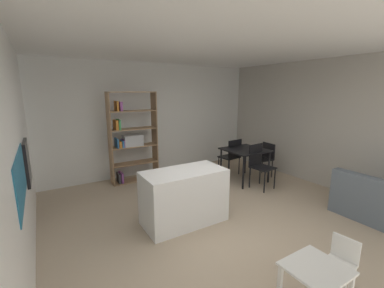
{
  "coord_description": "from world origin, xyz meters",
  "views": [
    {
      "loc": [
        -2.27,
        -2.93,
        2.14
      ],
      "look_at": [
        -0.05,
        0.72,
        1.23
      ],
      "focal_mm": 23.34,
      "sensor_mm": 36.0,
      "label": 1
    }
  ],
  "objects_px": {
    "open_bookshelf": "(131,138)",
    "child_chair_right": "(341,262)",
    "child_table": "(316,274)",
    "dining_table": "(245,153)",
    "dining_chair_window_side": "(265,156)",
    "dining_chair_far": "(232,154)",
    "kitchen_island": "(184,197)",
    "dining_chair_near": "(259,162)",
    "built_in_oven": "(27,162)"
  },
  "relations": [
    {
      "from": "open_bookshelf",
      "to": "child_chair_right",
      "type": "distance_m",
      "value": 4.63
    },
    {
      "from": "open_bookshelf",
      "to": "dining_chair_far",
      "type": "bearing_deg",
      "value": -21.42
    },
    {
      "from": "dining_chair_near",
      "to": "dining_chair_window_side",
      "type": "distance_m",
      "value": 0.83
    },
    {
      "from": "kitchen_island",
      "to": "open_bookshelf",
      "type": "xyz_separation_m",
      "value": [
        -0.11,
        2.35,
        0.61
      ]
    },
    {
      "from": "dining_table",
      "to": "dining_chair_near",
      "type": "relative_size",
      "value": 0.95
    },
    {
      "from": "built_in_oven",
      "to": "open_bookshelf",
      "type": "distance_m",
      "value": 2.55
    },
    {
      "from": "kitchen_island",
      "to": "dining_chair_near",
      "type": "height_order",
      "value": "dining_chair_near"
    },
    {
      "from": "open_bookshelf",
      "to": "dining_chair_near",
      "type": "xyz_separation_m",
      "value": [
        2.32,
        -1.87,
        -0.47
      ]
    },
    {
      "from": "built_in_oven",
      "to": "dining_table",
      "type": "relative_size",
      "value": 0.66
    },
    {
      "from": "open_bookshelf",
      "to": "dining_chair_near",
      "type": "relative_size",
      "value": 2.18
    },
    {
      "from": "built_in_oven",
      "to": "dining_chair_window_side",
      "type": "distance_m",
      "value": 5.04
    },
    {
      "from": "child_table",
      "to": "child_chair_right",
      "type": "relative_size",
      "value": 0.94
    },
    {
      "from": "built_in_oven",
      "to": "dining_chair_far",
      "type": "bearing_deg",
      "value": 8.77
    },
    {
      "from": "dining_chair_near",
      "to": "open_bookshelf",
      "type": "bearing_deg",
      "value": 133.99
    },
    {
      "from": "open_bookshelf",
      "to": "dining_chair_near",
      "type": "bearing_deg",
      "value": -38.94
    },
    {
      "from": "kitchen_island",
      "to": "child_chair_right",
      "type": "relative_size",
      "value": 2.25
    },
    {
      "from": "dining_chair_window_side",
      "to": "dining_chair_far",
      "type": "height_order",
      "value": "dining_chair_far"
    },
    {
      "from": "child_chair_right",
      "to": "dining_table",
      "type": "bearing_deg",
      "value": 147.99
    },
    {
      "from": "built_in_oven",
      "to": "child_table",
      "type": "relative_size",
      "value": 1.09
    },
    {
      "from": "kitchen_island",
      "to": "child_chair_right",
      "type": "bearing_deg",
      "value": -71.15
    },
    {
      "from": "dining_chair_window_side",
      "to": "dining_table",
      "type": "bearing_deg",
      "value": -85.27
    },
    {
      "from": "built_in_oven",
      "to": "child_chair_right",
      "type": "relative_size",
      "value": 1.02
    },
    {
      "from": "dining_table",
      "to": "child_chair_right",
      "type": "bearing_deg",
      "value": -115.6
    },
    {
      "from": "open_bookshelf",
      "to": "dining_table",
      "type": "bearing_deg",
      "value": -30.97
    },
    {
      "from": "open_bookshelf",
      "to": "dining_chair_far",
      "type": "relative_size",
      "value": 2.26
    },
    {
      "from": "dining_table",
      "to": "dining_chair_window_side",
      "type": "xyz_separation_m",
      "value": [
        0.67,
        -0.01,
        -0.18
      ]
    },
    {
      "from": "dining_table",
      "to": "dining_chair_near",
      "type": "distance_m",
      "value": 0.49
    },
    {
      "from": "dining_chair_far",
      "to": "dining_table",
      "type": "bearing_deg",
      "value": 82.85
    },
    {
      "from": "kitchen_island",
      "to": "child_table",
      "type": "height_order",
      "value": "kitchen_island"
    },
    {
      "from": "child_chair_right",
      "to": "dining_chair_far",
      "type": "distance_m",
      "value": 3.88
    },
    {
      "from": "kitchen_island",
      "to": "dining_chair_window_side",
      "type": "bearing_deg",
      "value": 18.06
    },
    {
      "from": "built_in_oven",
      "to": "dining_chair_window_side",
      "type": "xyz_separation_m",
      "value": [
        5.0,
        0.18,
        -0.65
      ]
    },
    {
      "from": "built_in_oven",
      "to": "dining_chair_far",
      "type": "relative_size",
      "value": 0.65
    },
    {
      "from": "dining_table",
      "to": "dining_chair_far",
      "type": "xyz_separation_m",
      "value": [
        0.01,
        0.48,
        -0.14
      ]
    },
    {
      "from": "built_in_oven",
      "to": "kitchen_island",
      "type": "distance_m",
      "value": 2.35
    },
    {
      "from": "kitchen_island",
      "to": "child_table",
      "type": "bearing_deg",
      "value": -83.09
    },
    {
      "from": "kitchen_island",
      "to": "built_in_oven",
      "type": "bearing_deg",
      "value": 160.08
    },
    {
      "from": "dining_chair_window_side",
      "to": "dining_chair_far",
      "type": "bearing_deg",
      "value": -120.9
    },
    {
      "from": "dining_chair_near",
      "to": "dining_chair_window_side",
      "type": "height_order",
      "value": "dining_chair_near"
    },
    {
      "from": "child_chair_right",
      "to": "child_table",
      "type": "bearing_deg",
      "value": -95.74
    },
    {
      "from": "kitchen_island",
      "to": "dining_chair_window_side",
      "type": "height_order",
      "value": "kitchen_island"
    },
    {
      "from": "child_chair_right",
      "to": "built_in_oven",
      "type": "bearing_deg",
      "value": -142.11
    },
    {
      "from": "child_table",
      "to": "child_chair_right",
      "type": "xyz_separation_m",
      "value": [
        0.47,
        0.01,
        -0.05
      ]
    },
    {
      "from": "dining_chair_window_side",
      "to": "kitchen_island",
      "type": "bearing_deg",
      "value": -66.47
    },
    {
      "from": "child_chair_right",
      "to": "dining_chair_far",
      "type": "bearing_deg",
      "value": 150.92
    },
    {
      "from": "dining_chair_near",
      "to": "dining_chair_far",
      "type": "relative_size",
      "value": 1.04
    },
    {
      "from": "open_bookshelf",
      "to": "dining_table",
      "type": "relative_size",
      "value": 2.3
    },
    {
      "from": "child_table",
      "to": "dining_chair_near",
      "type": "bearing_deg",
      "value": 53.53
    },
    {
      "from": "built_in_oven",
      "to": "dining_chair_window_side",
      "type": "height_order",
      "value": "built_in_oven"
    },
    {
      "from": "built_in_oven",
      "to": "dining_chair_window_side",
      "type": "bearing_deg",
      "value": 2.06
    }
  ]
}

